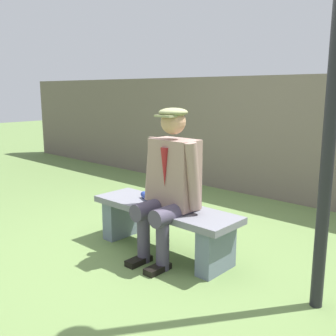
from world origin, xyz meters
name	(u,v)px	position (x,y,z in m)	size (l,w,h in m)	color
ground_plane	(164,251)	(0.00, 0.00, 0.00)	(30.00, 30.00, 0.00)	#5F7B42
bench	(164,221)	(0.00, 0.00, 0.30)	(1.46, 0.44, 0.44)	slate
seated_man	(170,180)	(-0.13, 0.06, 0.70)	(0.58, 0.57, 1.31)	gray
rolled_magazine	(148,198)	(0.22, -0.01, 0.47)	(0.06, 0.06, 0.25)	navy
stadium_wall	(288,139)	(0.00, -2.38, 0.82)	(12.00, 0.24, 1.64)	#645A4F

